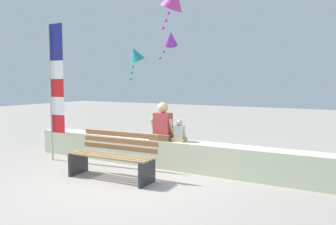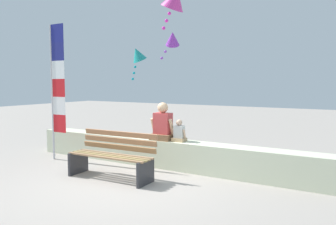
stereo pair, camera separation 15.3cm
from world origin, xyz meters
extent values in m
plane|color=gray|center=(0.00, 0.00, 0.00)|extent=(40.00, 40.00, 0.00)
cube|color=beige|center=(0.00, 1.35, 0.30)|extent=(7.00, 0.49, 0.60)
cube|color=#9E7651|center=(-0.42, -0.16, 0.45)|extent=(1.74, 0.12, 0.03)
cube|color=#9A844E|center=(-0.42, -0.04, 0.45)|extent=(1.74, 0.12, 0.03)
cube|color=#9F8053|center=(-0.42, 0.07, 0.45)|extent=(1.74, 0.12, 0.03)
cube|color=#9B7656|center=(-0.43, 0.18, 0.45)|extent=(1.74, 0.12, 0.03)
cube|color=#A2744A|center=(-0.43, 0.29, 0.57)|extent=(1.74, 0.10, 0.10)
cube|color=#A3724E|center=(-0.43, 0.31, 0.70)|extent=(1.74, 0.10, 0.10)
cube|color=#A4704C|center=(-0.43, 0.33, 0.83)|extent=(1.74, 0.10, 0.10)
cube|color=#2D2D33|center=(-1.23, -0.01, 0.23)|extent=(0.07, 0.53, 0.45)
cube|color=#2D2D33|center=(0.39, 0.04, 0.23)|extent=(0.07, 0.53, 0.45)
cube|color=brown|center=(-0.03, 1.32, 0.67)|extent=(0.48, 0.39, 0.13)
cube|color=#C24041|center=(-0.03, 1.32, 0.96)|extent=(0.37, 0.24, 0.46)
cylinder|color=#DCAF85|center=(-0.26, 1.30, 0.91)|extent=(0.08, 0.18, 0.33)
cylinder|color=#DCAF85|center=(0.20, 1.30, 0.91)|extent=(0.08, 0.18, 0.33)
sphere|color=#DCAF85|center=(-0.03, 1.32, 1.30)|extent=(0.23, 0.23, 0.23)
cube|color=tan|center=(0.38, 1.32, 0.64)|extent=(0.27, 0.22, 0.07)
cube|color=silver|center=(0.38, 1.32, 0.81)|extent=(0.21, 0.14, 0.26)
cylinder|color=#D6AB8D|center=(0.25, 1.31, 0.78)|extent=(0.04, 0.11, 0.19)
cylinder|color=#D6AB8D|center=(0.51, 1.31, 0.78)|extent=(0.04, 0.11, 0.19)
sphere|color=#D6AB8D|center=(0.38, 1.32, 1.00)|extent=(0.13, 0.13, 0.13)
cylinder|color=#B7B7BC|center=(-2.68, 0.62, 1.59)|extent=(0.05, 0.05, 3.19)
cube|color=red|center=(-2.45, 0.62, 0.88)|extent=(0.39, 0.02, 0.42)
cube|color=white|center=(-2.45, 0.62, 1.30)|extent=(0.39, 0.02, 0.42)
cube|color=red|center=(-2.45, 0.62, 1.72)|extent=(0.39, 0.02, 0.42)
cube|color=white|center=(-2.45, 0.62, 2.14)|extent=(0.39, 0.02, 0.42)
cube|color=navy|center=(-2.45, 0.62, 2.56)|extent=(0.39, 0.02, 0.42)
cube|color=navy|center=(-2.45, 0.62, 2.98)|extent=(0.39, 0.02, 0.42)
cone|color=teal|center=(-2.11, 3.32, 2.67)|extent=(0.65, 0.69, 0.53)
sphere|color=#0F93A4|center=(-2.19, 3.37, 2.49)|extent=(0.08, 0.08, 0.08)
sphere|color=#0F93A4|center=(-2.28, 3.42, 2.31)|extent=(0.08, 0.08, 0.08)
sphere|color=#0F93A4|center=(-2.36, 3.47, 2.13)|extent=(0.08, 0.08, 0.08)
sphere|color=#0F93A4|center=(-2.45, 3.52, 1.95)|extent=(0.08, 0.08, 0.08)
cone|color=purple|center=(-0.97, 3.39, 3.06)|extent=(0.60, 0.66, 0.53)
sphere|color=#954DD0|center=(-1.05, 3.34, 2.88)|extent=(0.08, 0.08, 0.08)
sphere|color=#954DD0|center=(-1.14, 3.29, 2.70)|extent=(0.08, 0.08, 0.08)
sphere|color=#954DD0|center=(-1.23, 3.24, 2.52)|extent=(0.08, 0.08, 0.08)
sphere|color=#EB2BB5|center=(-0.27, 2.15, 3.63)|extent=(0.08, 0.08, 0.08)
sphere|color=#EB2BB5|center=(-0.29, 2.05, 3.45)|extent=(0.08, 0.08, 0.08)
sphere|color=#EB2BB5|center=(-0.31, 1.95, 3.27)|extent=(0.08, 0.08, 0.08)
sphere|color=#EB2BB5|center=(-0.33, 1.85, 3.09)|extent=(0.08, 0.08, 0.08)
camera|label=1|loc=(3.65, -5.01, 1.86)|focal=36.28mm
camera|label=2|loc=(3.78, -4.93, 1.86)|focal=36.28mm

